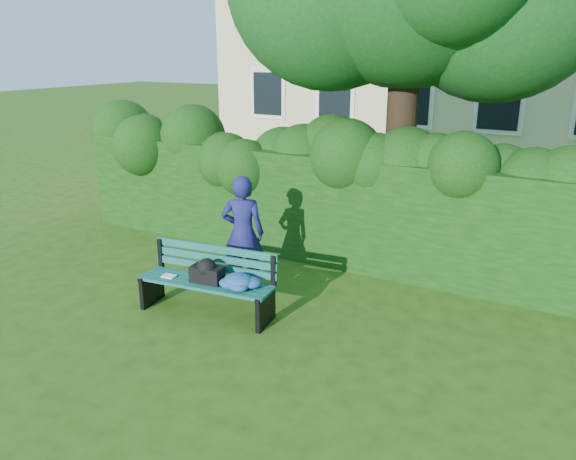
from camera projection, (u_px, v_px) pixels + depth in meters
The scene contains 4 objects.
ground at pixel (267, 306), 7.82m from camera, with size 80.00×80.00×0.00m, color #254C10.
hedge at pixel (335, 207), 9.36m from camera, with size 10.00×1.00×1.80m.
park_bench at pixel (216, 280), 7.44m from camera, with size 1.90×0.77×0.89m.
man_reading at pixel (243, 233), 8.17m from camera, with size 0.63×0.41×1.72m, color navy.
Camera 1 is at (3.73, -6.05, 3.44)m, focal length 35.00 mm.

